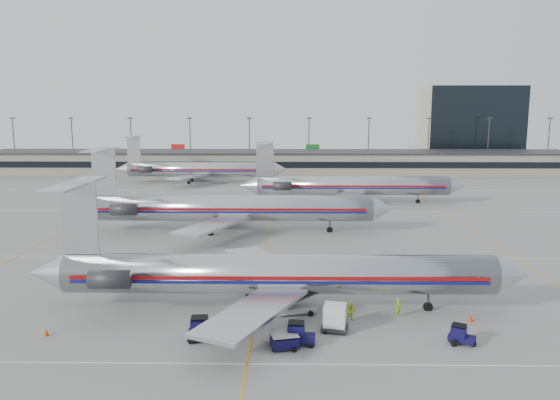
{
  "coord_description": "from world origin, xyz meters",
  "views": [
    {
      "loc": [
        2.86,
        -53.67,
        17.53
      ],
      "look_at": [
        1.62,
        25.08,
        4.5
      ],
      "focal_mm": 35.0,
      "sensor_mm": 36.0,
      "label": 1
    }
  ],
  "objects_px": {
    "tug_center": "(298,334)",
    "belt_loader": "(297,308)",
    "uld_container": "(335,318)",
    "jet_second_row": "(226,208)",
    "jet_foreground": "(269,273)"
  },
  "relations": [
    {
      "from": "tug_center",
      "to": "belt_loader",
      "type": "bearing_deg",
      "value": 95.78
    },
    {
      "from": "jet_foreground",
      "to": "uld_container",
      "type": "distance_m",
      "value": 7.5
    },
    {
      "from": "uld_container",
      "to": "belt_loader",
      "type": "relative_size",
      "value": 0.55
    },
    {
      "from": "tug_center",
      "to": "belt_loader",
      "type": "distance_m",
      "value": 6.32
    },
    {
      "from": "uld_container",
      "to": "belt_loader",
      "type": "bearing_deg",
      "value": 140.48
    },
    {
      "from": "jet_foreground",
      "to": "belt_loader",
      "type": "height_order",
      "value": "jet_foreground"
    },
    {
      "from": "belt_loader",
      "to": "tug_center",
      "type": "bearing_deg",
      "value": -105.21
    },
    {
      "from": "tug_center",
      "to": "belt_loader",
      "type": "relative_size",
      "value": 0.55
    },
    {
      "from": "belt_loader",
      "to": "jet_second_row",
      "type": "bearing_deg",
      "value": 91.65
    },
    {
      "from": "tug_center",
      "to": "uld_container",
      "type": "distance_m",
      "value": 4.04
    },
    {
      "from": "jet_foreground",
      "to": "jet_second_row",
      "type": "height_order",
      "value": "jet_second_row"
    },
    {
      "from": "jet_second_row",
      "to": "uld_container",
      "type": "height_order",
      "value": "jet_second_row"
    },
    {
      "from": "tug_center",
      "to": "uld_container",
      "type": "bearing_deg",
      "value": 48.21
    },
    {
      "from": "uld_container",
      "to": "belt_loader",
      "type": "height_order",
      "value": "uld_container"
    },
    {
      "from": "jet_foreground",
      "to": "belt_loader",
      "type": "distance_m",
      "value": 3.86
    }
  ]
}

